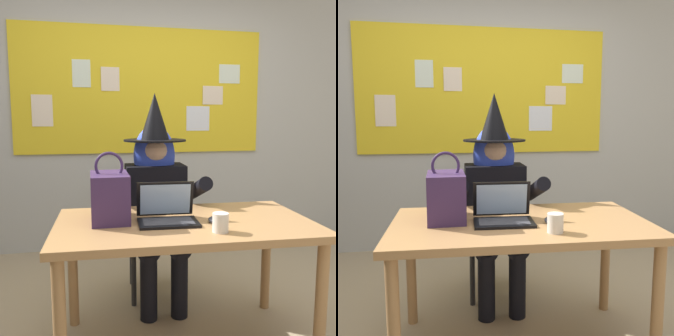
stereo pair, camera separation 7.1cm
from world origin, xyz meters
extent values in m
cube|color=#B2B2AD|center=(0.00, 1.86, 1.31)|extent=(6.38, 0.10, 2.63)
cube|color=yellow|center=(0.00, 1.79, 1.55)|extent=(2.40, 0.02, 1.20)
cube|color=white|center=(0.89, 1.78, 1.73)|extent=(0.22, 0.01, 0.19)
cube|color=#F4E0C6|center=(-0.30, 1.78, 1.66)|extent=(0.18, 0.01, 0.22)
cube|color=white|center=(-0.57, 1.78, 1.70)|extent=(0.17, 0.01, 0.25)
cube|color=#F4E0C6|center=(-0.93, 1.78, 1.36)|extent=(0.19, 0.01, 0.29)
cube|color=#F4E0C6|center=(0.72, 1.78, 1.52)|extent=(0.22, 0.01, 0.18)
cube|color=white|center=(0.56, 1.78, 1.29)|extent=(0.24, 0.00, 0.24)
cube|color=#A37547|center=(-0.01, 0.08, 0.71)|extent=(1.42, 0.82, 0.04)
cylinder|color=#A37547|center=(-0.66, -0.21, 0.34)|extent=(0.06, 0.06, 0.69)
cylinder|color=#A37547|center=(0.61, -0.27, 0.34)|extent=(0.06, 0.06, 0.69)
cylinder|color=#A37547|center=(-0.63, 0.43, 0.34)|extent=(0.06, 0.06, 0.69)
cylinder|color=#A37547|center=(0.64, 0.38, 0.34)|extent=(0.06, 0.06, 0.69)
cube|color=black|center=(-0.05, 0.75, 0.41)|extent=(0.45, 0.45, 0.04)
cube|color=black|center=(-0.04, 0.94, 0.66)|extent=(0.38, 0.07, 0.45)
cylinder|color=#262628|center=(0.10, 0.56, 0.20)|extent=(0.04, 0.04, 0.39)
cylinder|color=#262628|center=(-0.24, 0.59, 0.20)|extent=(0.04, 0.04, 0.39)
cylinder|color=#262628|center=(0.13, 0.90, 0.20)|extent=(0.04, 0.04, 0.39)
cylinder|color=#262628|center=(-0.21, 0.93, 0.20)|extent=(0.04, 0.04, 0.39)
cylinder|color=black|center=(0.04, 0.39, 0.22)|extent=(0.11, 0.11, 0.43)
cylinder|color=black|center=(-0.16, 0.39, 0.22)|extent=(0.11, 0.11, 0.43)
cylinder|color=black|center=(0.04, 0.55, 0.46)|extent=(0.16, 0.42, 0.15)
cylinder|color=black|center=(-0.16, 0.56, 0.46)|extent=(0.16, 0.42, 0.15)
cube|color=black|center=(-0.05, 0.77, 0.69)|extent=(0.43, 0.27, 0.52)
cylinder|color=black|center=(0.19, 0.53, 0.81)|extent=(0.10, 0.47, 0.24)
cylinder|color=black|center=(-0.31, 0.54, 0.81)|extent=(0.10, 0.47, 0.24)
sphere|color=#D1A889|center=(-0.05, 0.77, 1.05)|extent=(0.20, 0.20, 0.20)
ellipsoid|color=blue|center=(-0.05, 0.80, 1.01)|extent=(0.31, 0.23, 0.44)
cylinder|color=black|center=(-0.05, 0.77, 1.13)|extent=(0.44, 0.44, 0.01)
cone|color=black|center=(-0.05, 0.77, 1.30)|extent=(0.21, 0.21, 0.33)
cube|color=black|center=(-0.11, 0.04, 0.74)|extent=(0.33, 0.22, 0.01)
cube|color=#333338|center=(-0.11, 0.04, 0.74)|extent=(0.27, 0.16, 0.00)
cube|color=black|center=(-0.10, 0.16, 0.84)|extent=(0.32, 0.07, 0.20)
cube|color=#99B7E0|center=(-0.10, 0.15, 0.84)|extent=(0.28, 0.05, 0.17)
ellipsoid|color=black|center=(0.13, 0.00, 0.75)|extent=(0.06, 0.11, 0.03)
cube|color=#38234C|center=(-0.41, 0.18, 0.86)|extent=(0.20, 0.30, 0.26)
torus|color=#38234C|center=(-0.41, 0.18, 1.03)|extent=(0.16, 0.02, 0.16)
cylinder|color=silver|center=(0.11, -0.15, 0.78)|extent=(0.08, 0.08, 0.09)
camera|label=1|loc=(-0.50, -1.80, 1.28)|focal=39.25mm
camera|label=2|loc=(-0.43, -1.82, 1.28)|focal=39.25mm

